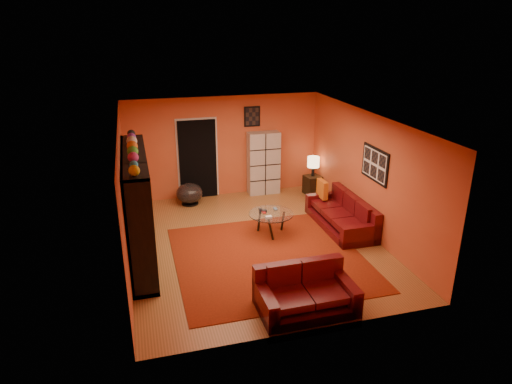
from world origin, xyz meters
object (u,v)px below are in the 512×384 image
object	(u,v)px
sofa	(344,215)
loveseat	(304,292)
tv	(141,211)
bowl_chair	(189,193)
side_table	(312,185)
storage_cabinet	(264,163)
coffee_table	(271,215)
table_lamp	(313,162)
entertainment_unit	(138,207)

from	to	relation	value
sofa	loveseat	distance (m)	3.30
sofa	tv	bearing A→B (deg)	-176.92
bowl_chair	side_table	distance (m)	3.26
storage_cabinet	side_table	distance (m)	1.43
tv	coffee_table	bearing A→B (deg)	-83.15
tv	table_lamp	world-z (taller)	tv
entertainment_unit	tv	world-z (taller)	entertainment_unit
loveseat	table_lamp	xyz separation A→B (m)	(2.08, 4.79, 0.59)
tv	side_table	xyz separation A→B (m)	(4.47, 2.39, -0.73)
tv	storage_cabinet	size ratio (longest dim) A/B	0.55
coffee_table	bowl_chair	size ratio (longest dim) A/B	1.45
tv	coffee_table	world-z (taller)	tv
sofa	storage_cabinet	size ratio (longest dim) A/B	1.26
table_lamp	sofa	bearing A→B (deg)	-93.07
loveseat	table_lamp	bearing A→B (deg)	-23.88
sofa	coffee_table	distance (m)	1.69
table_lamp	side_table	bearing A→B (deg)	0.00
entertainment_unit	loveseat	xyz separation A→B (m)	(2.45, -2.42, -0.77)
coffee_table	storage_cabinet	world-z (taller)	storage_cabinet
entertainment_unit	sofa	distance (m)	4.48
bowl_chair	storage_cabinet	bearing A→B (deg)	8.43
storage_cabinet	bowl_chair	world-z (taller)	storage_cabinet
tv	table_lamp	distance (m)	5.08
loveseat	sofa	bearing A→B (deg)	-37.00
storage_cabinet	bowl_chair	distance (m)	2.12
storage_cabinet	tv	bearing A→B (deg)	-139.38
coffee_table	storage_cabinet	xyz separation A→B (m)	(0.56, 2.49, 0.39)
sofa	storage_cabinet	xyz separation A→B (m)	(-1.12, 2.57, 0.54)
loveseat	side_table	xyz separation A→B (m)	(2.08, 4.79, -0.03)
tv	bowl_chair	xyz separation A→B (m)	(1.21, 2.52, -0.69)
entertainment_unit	sofa	world-z (taller)	entertainment_unit
bowl_chair	tv	bearing A→B (deg)	-115.75
sofa	side_table	bearing A→B (deg)	86.77
loveseat	table_lamp	world-z (taller)	table_lamp
sofa	coffee_table	world-z (taller)	sofa
loveseat	bowl_chair	size ratio (longest dim) A/B	2.32
side_table	table_lamp	size ratio (longest dim) A/B	0.95
tv	entertainment_unit	bearing A→B (deg)	72.29
bowl_chair	table_lamp	bearing A→B (deg)	-2.16
sofa	bowl_chair	bearing A→B (deg)	144.04
loveseat	tv	bearing A→B (deg)	44.53
coffee_table	sofa	bearing A→B (deg)	-2.54
entertainment_unit	tv	size ratio (longest dim) A/B	3.27
entertainment_unit	tv	xyz separation A→B (m)	(0.05, -0.02, -0.07)
sofa	bowl_chair	world-z (taller)	sofa
entertainment_unit	coffee_table	xyz separation A→B (m)	(2.73, 0.31, -0.61)
coffee_table	bowl_chair	bearing A→B (deg)	123.73
bowl_chair	table_lamp	size ratio (longest dim) A/B	1.26
entertainment_unit	table_lamp	bearing A→B (deg)	27.72
tv	sofa	distance (m)	4.42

